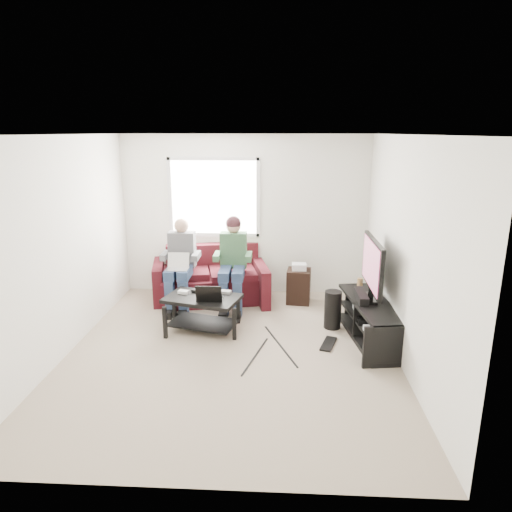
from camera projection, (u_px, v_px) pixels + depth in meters
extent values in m
plane|color=tan|center=(232.00, 352.00, 5.64)|extent=(4.50, 4.50, 0.00)
plane|color=white|center=(228.00, 135.00, 4.95)|extent=(4.50, 4.50, 0.00)
plane|color=white|center=(245.00, 216.00, 7.46)|extent=(4.50, 0.00, 4.50)
plane|color=white|center=(195.00, 332.00, 3.13)|extent=(4.50, 0.00, 4.50)
plane|color=white|center=(62.00, 248.00, 5.40)|extent=(0.00, 4.50, 4.50)
plane|color=white|center=(404.00, 253.00, 5.19)|extent=(0.00, 4.50, 4.50)
cube|color=white|center=(214.00, 197.00, 7.40)|extent=(1.40, 0.01, 1.20)
cube|color=silver|center=(214.00, 197.00, 7.39)|extent=(1.48, 0.04, 1.28)
cube|color=#4E131B|center=(210.00, 288.00, 7.31)|extent=(1.64, 1.10, 0.42)
cube|color=#4E131B|center=(213.00, 256.00, 7.54)|extent=(1.51, 0.51, 0.43)
cube|color=#4E131B|center=(159.00, 282.00, 7.33)|extent=(0.33, 0.91, 0.60)
cube|color=#4E131B|center=(261.00, 283.00, 7.25)|extent=(0.33, 0.91, 0.60)
cube|color=#4E131B|center=(186.00, 272.00, 7.25)|extent=(0.83, 0.81, 0.10)
cube|color=#4E131B|center=(233.00, 273.00, 7.21)|extent=(0.83, 0.81, 0.10)
cube|color=navy|center=(172.00, 273.00, 6.82)|extent=(0.16, 0.45, 0.14)
cube|color=navy|center=(185.00, 273.00, 6.81)|extent=(0.16, 0.45, 0.14)
cube|color=navy|center=(170.00, 298.00, 6.73)|extent=(0.13, 0.13, 0.52)
cube|color=navy|center=(183.00, 298.00, 6.72)|extent=(0.13, 0.13, 0.52)
cube|color=#5D5D62|center=(182.00, 249.00, 7.05)|extent=(0.40, 0.22, 0.55)
sphere|color=tan|center=(181.00, 226.00, 6.98)|extent=(0.22, 0.22, 0.22)
cube|color=navy|center=(225.00, 274.00, 6.78)|extent=(0.16, 0.45, 0.14)
cube|color=navy|center=(238.00, 274.00, 6.77)|extent=(0.16, 0.45, 0.14)
cube|color=navy|center=(224.00, 299.00, 6.69)|extent=(0.13, 0.13, 0.52)
cube|color=navy|center=(237.00, 299.00, 6.68)|extent=(0.13, 0.13, 0.52)
cube|color=#4C4E4E|center=(234.00, 250.00, 7.01)|extent=(0.40, 0.22, 0.55)
sphere|color=tan|center=(233.00, 226.00, 6.93)|extent=(0.22, 0.22, 0.22)
sphere|color=#341A1F|center=(233.00, 224.00, 6.92)|extent=(0.23, 0.23, 0.23)
cube|color=black|center=(202.00, 299.00, 6.13)|extent=(1.10, 0.83, 0.05)
cube|color=black|center=(203.00, 323.00, 6.23)|extent=(1.00, 0.74, 0.02)
cube|color=black|center=(165.00, 323.00, 5.96)|extent=(0.05, 0.05, 0.44)
cube|color=black|center=(234.00, 324.00, 5.92)|extent=(0.05, 0.05, 0.44)
cube|color=black|center=(174.00, 307.00, 6.48)|extent=(0.05, 0.05, 0.44)
cube|color=black|center=(238.00, 309.00, 6.43)|extent=(0.05, 0.05, 0.44)
cube|color=silver|center=(184.00, 292.00, 6.25)|extent=(0.16, 0.12, 0.04)
cube|color=black|center=(197.00, 291.00, 6.30)|extent=(0.16, 0.12, 0.04)
cube|color=gray|center=(226.00, 292.00, 6.25)|extent=(0.15, 0.11, 0.04)
cube|color=black|center=(372.00, 304.00, 5.86)|extent=(0.67, 1.58, 0.04)
cube|color=black|center=(370.00, 321.00, 5.92)|extent=(0.62, 1.52, 0.03)
cube|color=black|center=(369.00, 337.00, 5.98)|extent=(0.67, 1.58, 0.06)
cube|color=black|center=(383.00, 347.00, 5.20)|extent=(0.46, 0.10, 0.51)
cube|color=black|center=(361.00, 300.00, 6.64)|extent=(0.46, 0.10, 0.51)
cube|color=black|center=(370.00, 298.00, 5.94)|extent=(0.12, 0.40, 0.04)
cube|color=black|center=(371.00, 292.00, 5.92)|extent=(0.06, 0.06, 0.12)
cube|color=black|center=(373.00, 264.00, 5.82)|extent=(0.05, 1.10, 0.65)
cube|color=#C82F72|center=(370.00, 264.00, 5.82)|extent=(0.01, 1.01, 0.58)
cube|color=black|center=(361.00, 296.00, 5.94)|extent=(0.12, 0.50, 0.10)
cylinder|color=#A07745|center=(360.00, 282.00, 6.45)|extent=(0.08, 0.08, 0.12)
cube|color=silver|center=(377.00, 331.00, 5.52)|extent=(0.30, 0.22, 0.06)
cube|color=gray|center=(367.00, 308.00, 6.20)|extent=(0.34, 0.26, 0.08)
cube|color=black|center=(371.00, 319.00, 5.86)|extent=(0.38, 0.30, 0.07)
cylinder|color=black|center=(333.00, 310.00, 6.27)|extent=(0.23, 0.23, 0.53)
cube|color=black|center=(328.00, 344.00, 5.82)|extent=(0.26, 0.44, 0.02)
cube|color=black|center=(299.00, 286.00, 7.21)|extent=(0.36, 0.36, 0.54)
cube|color=silver|center=(299.00, 267.00, 7.13)|extent=(0.22, 0.18, 0.10)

